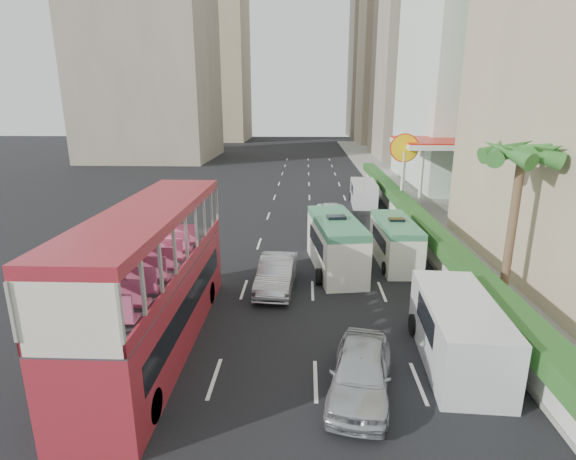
{
  "coord_description": "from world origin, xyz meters",
  "views": [
    {
      "loc": [
        -0.79,
        -14.25,
        8.43
      ],
      "look_at": [
        -1.5,
        4.0,
        3.2
      ],
      "focal_mm": 28.0,
      "sensor_mm": 36.0,
      "label": 1
    }
  ],
  "objects_px": {
    "car_silver_lane_b": "(360,394)",
    "palm_tree": "(512,228)",
    "van_asset": "(331,221)",
    "minibus_near": "(336,244)",
    "shell_station": "(436,173)",
    "minibus_far": "(395,242)",
    "panel_van_far": "(363,193)",
    "panel_van_near": "(458,331)",
    "double_decker_bus": "(154,279)",
    "car_silver_lane_a": "(277,288)"
  },
  "relations": [
    {
      "from": "double_decker_bus",
      "to": "palm_tree",
      "type": "xyz_separation_m",
      "value": [
        13.8,
        4.0,
        0.85
      ]
    },
    {
      "from": "car_silver_lane_b",
      "to": "shell_station",
      "type": "xyz_separation_m",
      "value": [
        9.09,
        25.58,
        2.75
      ]
    },
    {
      "from": "van_asset",
      "to": "minibus_near",
      "type": "xyz_separation_m",
      "value": [
        -0.35,
        -9.71,
        1.36
      ]
    },
    {
      "from": "minibus_far",
      "to": "shell_station",
      "type": "distance_m",
      "value": 15.34
    },
    {
      "from": "panel_van_near",
      "to": "panel_van_far",
      "type": "height_order",
      "value": "panel_van_near"
    },
    {
      "from": "double_decker_bus",
      "to": "minibus_far",
      "type": "distance_m",
      "value": 13.53
    },
    {
      "from": "car_silver_lane_a",
      "to": "minibus_near",
      "type": "distance_m",
      "value": 4.14
    },
    {
      "from": "van_asset",
      "to": "panel_van_near",
      "type": "bearing_deg",
      "value": -82.85
    },
    {
      "from": "minibus_near",
      "to": "panel_van_far",
      "type": "bearing_deg",
      "value": 69.82
    },
    {
      "from": "van_asset",
      "to": "minibus_near",
      "type": "relative_size",
      "value": 0.72
    },
    {
      "from": "double_decker_bus",
      "to": "car_silver_lane_a",
      "type": "bearing_deg",
      "value": 53.01
    },
    {
      "from": "panel_van_far",
      "to": "palm_tree",
      "type": "distance_m",
      "value": 19.91
    },
    {
      "from": "panel_van_near",
      "to": "car_silver_lane_b",
      "type": "bearing_deg",
      "value": -147.42
    },
    {
      "from": "car_silver_lane_b",
      "to": "panel_van_far",
      "type": "height_order",
      "value": "panel_van_far"
    },
    {
      "from": "car_silver_lane_a",
      "to": "panel_van_near",
      "type": "distance_m",
      "value": 8.75
    },
    {
      "from": "van_asset",
      "to": "panel_van_near",
      "type": "height_order",
      "value": "panel_van_near"
    },
    {
      "from": "double_decker_bus",
      "to": "car_silver_lane_b",
      "type": "distance_m",
      "value": 7.8
    },
    {
      "from": "car_silver_lane_b",
      "to": "palm_tree",
      "type": "relative_size",
      "value": 0.68
    },
    {
      "from": "double_decker_bus",
      "to": "panel_van_near",
      "type": "bearing_deg",
      "value": -3.64
    },
    {
      "from": "double_decker_bus",
      "to": "van_asset",
      "type": "distance_m",
      "value": 19.13
    },
    {
      "from": "car_silver_lane_b",
      "to": "minibus_far",
      "type": "distance_m",
      "value": 12.0
    },
    {
      "from": "minibus_near",
      "to": "panel_van_near",
      "type": "bearing_deg",
      "value": -75.53
    },
    {
      "from": "panel_van_far",
      "to": "van_asset",
      "type": "bearing_deg",
      "value": -114.98
    },
    {
      "from": "car_silver_lane_a",
      "to": "minibus_far",
      "type": "distance_m",
      "value": 7.29
    },
    {
      "from": "car_silver_lane_a",
      "to": "minibus_far",
      "type": "bearing_deg",
      "value": 34.76
    },
    {
      "from": "minibus_near",
      "to": "panel_van_near",
      "type": "xyz_separation_m",
      "value": [
        3.52,
        -8.5,
        -0.27
      ]
    },
    {
      "from": "minibus_near",
      "to": "shell_station",
      "type": "relative_size",
      "value": 0.77
    },
    {
      "from": "car_silver_lane_b",
      "to": "palm_tree",
      "type": "xyz_separation_m",
      "value": [
        6.89,
        6.58,
        3.38
      ]
    },
    {
      "from": "van_asset",
      "to": "shell_station",
      "type": "xyz_separation_m",
      "value": [
        8.84,
        5.44,
        2.75
      ]
    },
    {
      "from": "minibus_far",
      "to": "panel_van_near",
      "type": "bearing_deg",
      "value": -90.68
    },
    {
      "from": "double_decker_bus",
      "to": "panel_van_near",
      "type": "relative_size",
      "value": 2.01
    },
    {
      "from": "double_decker_bus",
      "to": "palm_tree",
      "type": "height_order",
      "value": "palm_tree"
    },
    {
      "from": "panel_van_far",
      "to": "car_silver_lane_b",
      "type": "bearing_deg",
      "value": -95.02
    },
    {
      "from": "double_decker_bus",
      "to": "panel_van_near",
      "type": "xyz_separation_m",
      "value": [
        10.33,
        -0.66,
        -1.44
      ]
    },
    {
      "from": "panel_van_near",
      "to": "double_decker_bus",
      "type": "bearing_deg",
      "value": 179.56
    },
    {
      "from": "minibus_near",
      "to": "panel_van_far",
      "type": "relative_size",
      "value": 1.26
    },
    {
      "from": "van_asset",
      "to": "minibus_far",
      "type": "xyz_separation_m",
      "value": [
        2.91,
        -8.62,
        1.18
      ]
    },
    {
      "from": "minibus_near",
      "to": "panel_van_near",
      "type": "relative_size",
      "value": 1.12
    },
    {
      "from": "panel_van_near",
      "to": "panel_van_far",
      "type": "xyz_separation_m",
      "value": [
        -0.17,
        24.08,
        -0.12
      ]
    },
    {
      "from": "panel_van_far",
      "to": "palm_tree",
      "type": "height_order",
      "value": "palm_tree"
    },
    {
      "from": "van_asset",
      "to": "panel_van_far",
      "type": "height_order",
      "value": "panel_van_far"
    },
    {
      "from": "panel_van_far",
      "to": "shell_station",
      "type": "relative_size",
      "value": 0.61
    },
    {
      "from": "car_silver_lane_a",
      "to": "panel_van_far",
      "type": "distance_m",
      "value": 19.28
    },
    {
      "from": "car_silver_lane_b",
      "to": "minibus_near",
      "type": "distance_m",
      "value": 10.52
    },
    {
      "from": "shell_station",
      "to": "palm_tree",
      "type": "bearing_deg",
      "value": -96.6
    },
    {
      "from": "car_silver_lane_b",
      "to": "car_silver_lane_a",
      "type": "bearing_deg",
      "value": 121.9
    },
    {
      "from": "car_silver_lane_b",
      "to": "minibus_far",
      "type": "relative_size",
      "value": 0.82
    },
    {
      "from": "van_asset",
      "to": "shell_station",
      "type": "distance_m",
      "value": 10.74
    },
    {
      "from": "palm_tree",
      "to": "minibus_far",
      "type": "bearing_deg",
      "value": 127.07
    },
    {
      "from": "double_decker_bus",
      "to": "car_silver_lane_a",
      "type": "xyz_separation_m",
      "value": [
        3.92,
        5.2,
        -2.53
      ]
    }
  ]
}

